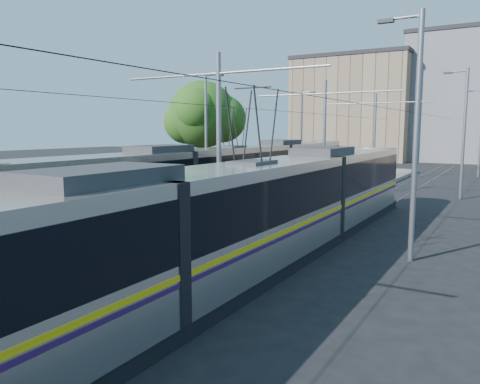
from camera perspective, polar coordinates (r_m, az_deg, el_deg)
The scene contains 12 objects.
ground at distance 13.56m, azimuth -21.61°, elevation -11.44°, with size 160.00×160.00×0.00m, color black.
platform at distance 27.13m, azimuth 7.86°, elevation -1.25°, with size 4.00×50.00×0.30m, color gray.
tactile_strip_left at distance 27.69m, azimuth 5.09°, elevation -0.71°, with size 0.70×50.00×0.01m, color gray.
tactile_strip_right at distance 26.60m, azimuth 10.75°, elevation -1.16°, with size 0.70×50.00×0.01m, color gray.
rails at distance 27.15m, azimuth 7.85°, elevation -1.54°, with size 8.71×70.00×0.03m.
tram_left at distance 26.81m, azimuth -0.84°, elevation 2.06°, with size 2.43×31.93×5.50m.
tram_right at distance 13.96m, azimuth 1.48°, elevation -2.48°, with size 2.43×29.38×5.50m.
catenary at distance 24.21m, azimuth 5.43°, elevation 8.11°, with size 9.20×70.00×7.00m.
street_lamps at distance 30.55m, azimuth 10.90°, elevation 7.26°, with size 15.18×38.22×8.00m.
shelter at distance 22.75m, azimuth 2.92°, elevation 0.28°, with size 0.59×0.95×2.10m.
tree at distance 34.54m, azimuth -3.97°, elevation 9.24°, with size 5.38×4.98×7.82m.
building_left at distance 70.80m, azimuth 13.97°, elevation 9.83°, with size 16.32×12.24×14.57m.
Camera 1 is at (10.24, -7.78, 4.31)m, focal length 35.00 mm.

